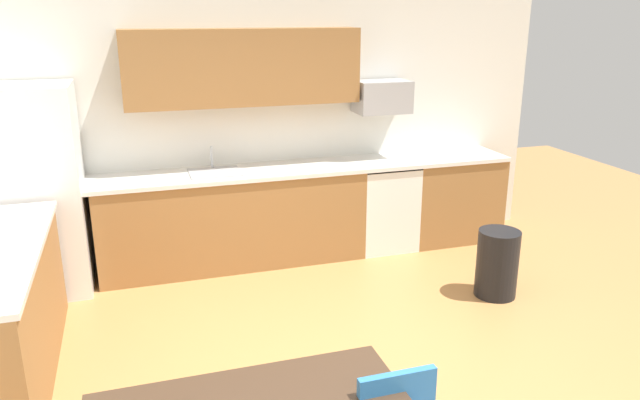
{
  "coord_description": "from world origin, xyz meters",
  "views": [
    {
      "loc": [
        -1.35,
        -3.3,
        2.42
      ],
      "look_at": [
        0.0,
        1.0,
        1.0
      ],
      "focal_mm": 34.19,
      "sensor_mm": 36.0,
      "label": 1
    }
  ],
  "objects_px": {
    "refrigerator": "(36,192)",
    "oven_range": "(382,205)",
    "microwave": "(382,97)",
    "trash_bin": "(497,263)"
  },
  "relations": [
    {
      "from": "trash_bin",
      "to": "refrigerator",
      "type": "bearing_deg",
      "value": 160.72
    },
    {
      "from": "refrigerator",
      "to": "oven_range",
      "type": "xyz_separation_m",
      "value": [
        3.28,
        0.08,
        -0.46
      ]
    },
    {
      "from": "refrigerator",
      "to": "trash_bin",
      "type": "xyz_separation_m",
      "value": [
        3.77,
        -1.32,
        -0.61
      ]
    },
    {
      "from": "microwave",
      "to": "trash_bin",
      "type": "bearing_deg",
      "value": -71.81
    },
    {
      "from": "refrigerator",
      "to": "microwave",
      "type": "relative_size",
      "value": 3.39
    },
    {
      "from": "microwave",
      "to": "oven_range",
      "type": "bearing_deg",
      "value": -90.0
    },
    {
      "from": "refrigerator",
      "to": "microwave",
      "type": "xyz_separation_m",
      "value": [
        3.28,
        0.18,
        0.66
      ]
    },
    {
      "from": "refrigerator",
      "to": "microwave",
      "type": "bearing_deg",
      "value": 3.14
    },
    {
      "from": "oven_range",
      "to": "microwave",
      "type": "bearing_deg",
      "value": 90.0
    },
    {
      "from": "microwave",
      "to": "trash_bin",
      "type": "xyz_separation_m",
      "value": [
        0.49,
        -1.5,
        -1.27
      ]
    }
  ]
}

